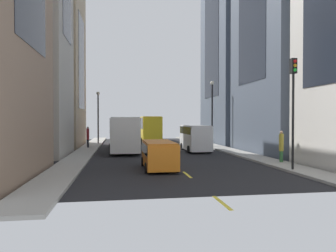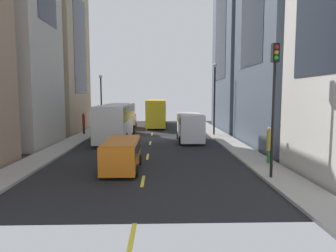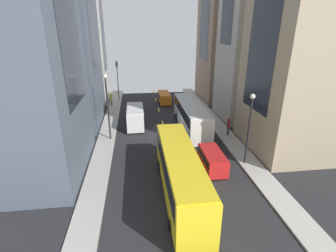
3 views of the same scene
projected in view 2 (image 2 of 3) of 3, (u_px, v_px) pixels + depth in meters
name	position (u px, v px, depth m)	size (l,w,h in m)	color
ground_plane	(151.00, 138.00, 29.97)	(40.08, 40.08, 0.00)	black
sidewalk_west	(80.00, 138.00, 29.76)	(2.01, 44.00, 0.15)	#9E9B93
sidewalk_east	(222.00, 137.00, 30.15)	(2.01, 44.00, 0.15)	#9E9B93
lane_stripe_0	(132.00, 237.00, 9.08)	(0.16, 2.00, 0.01)	yellow
lane_stripe_1	(143.00, 181.00, 15.05)	(0.16, 2.00, 0.01)	yellow
lane_stripe_2	(148.00, 157.00, 21.02)	(0.16, 2.00, 0.01)	yellow
lane_stripe_3	(150.00, 143.00, 26.98)	(0.16, 2.00, 0.01)	yellow
lane_stripe_4	(152.00, 134.00, 32.95)	(0.16, 2.00, 0.01)	yellow
lane_stripe_5	(153.00, 128.00, 38.92)	(0.16, 2.00, 0.01)	yellow
lane_stripe_6	(154.00, 124.00, 44.88)	(0.16, 2.00, 0.01)	yellow
lane_stripe_7	(155.00, 120.00, 50.85)	(0.16, 2.00, 0.01)	yellow
building_west_2	(51.00, 46.00, 34.55)	(6.77, 9.55, 19.77)	tan
building_east_2	(257.00, 17.00, 36.47)	(8.79, 11.14, 27.30)	#4C5666
city_bus_white	(117.00, 118.00, 29.28)	(2.80, 11.37, 3.35)	silver
streetcar_yellow	(156.00, 110.00, 42.29)	(2.70, 12.03, 3.59)	yellow
delivery_van_white	(190.00, 125.00, 27.75)	(2.25, 5.44, 2.58)	white
car_red_0	(128.00, 120.00, 39.06)	(1.92, 4.12, 1.71)	red
car_orange_1	(122.00, 152.00, 17.22)	(2.01, 4.61, 1.74)	orange
pedestrian_walking_far	(84.00, 123.00, 31.96)	(0.30, 0.30, 2.25)	black
pedestrian_crossing_mid	(269.00, 144.00, 18.30)	(0.32, 0.32, 2.20)	#336B38
traffic_light_near_corner	(274.00, 87.00, 14.75)	(0.32, 0.44, 6.59)	black
streetlamp_near	(215.00, 91.00, 31.29)	(0.44, 0.44, 7.36)	black
streetlamp_far	(101.00, 95.00, 38.17)	(0.44, 0.44, 6.66)	black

